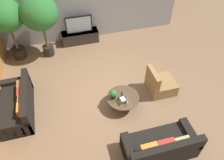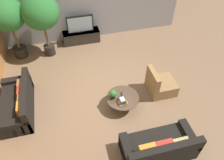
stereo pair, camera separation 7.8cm
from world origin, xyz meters
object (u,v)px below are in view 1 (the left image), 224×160
couch_near_entry (160,147)px  armchair_wicker (160,84)px  couch_by_wall (18,105)px  potted_plant_tabletop (113,94)px  coffee_table (123,100)px  potted_palm_corner (39,14)px  media_console (80,37)px  television (79,24)px  potted_palm_tall (6,18)px

couch_near_entry → armchair_wicker: armchair_wicker is taller
couch_by_wall → potted_plant_tabletop: (2.64, -0.53, 0.26)m
coffee_table → couch_near_entry: 1.70m
coffee_table → potted_palm_corner: (-1.92, 3.05, 1.39)m
media_console → potted_palm_corner: (-1.26, -0.49, 1.42)m
coffee_table → potted_palm_corner: potted_palm_corner is taller
television → potted_plant_tabletop: 3.51m
media_console → television: size_ratio=1.44×
television → armchair_wicker: bearing=-59.0°
potted_plant_tabletop → potted_palm_tall: bearing=130.7°
couch_near_entry → potted_palm_tall: (-3.40, 4.83, 1.30)m
couch_near_entry → potted_palm_tall: potted_palm_tall is taller
potted_palm_corner → potted_plant_tabletop: potted_palm_corner is taller
couch_near_entry → potted_palm_tall: 6.04m
coffee_table → potted_plant_tabletop: (-0.28, 0.05, 0.28)m
television → couch_by_wall: (-2.25, -2.95, -0.50)m
armchair_wicker → television: bearing=31.0°
media_console → potted_palm_tall: bearing=-171.3°
television → couch_by_wall: television is taller
couch_by_wall → couch_near_entry: size_ratio=1.02×
television → coffee_table: (0.66, -3.53, -0.51)m
couch_by_wall → couch_near_entry: 4.02m
coffee_table → media_console: bearing=100.6°
couch_by_wall → armchair_wicker: size_ratio=2.09×
coffee_table → couch_by_wall: 2.97m
media_console → coffee_table: size_ratio=1.53×
couch_by_wall → potted_palm_corner: bearing=158.1°
television → couch_by_wall: 3.74m
couch_near_entry → potted_palm_tall: bearing=-54.8°
television → potted_plant_tabletop: television is taller
couch_by_wall → television: bearing=142.6°
coffee_table → armchair_wicker: bearing=12.8°
coffee_table → couch_near_entry: couch_near_entry is taller
couch_by_wall → couch_near_entry: bearing=56.3°
media_console → television: bearing=-90.0°
media_console → couch_near_entry: (1.09, -5.18, 0.05)m
couch_near_entry → potted_plant_tabletop: couch_near_entry is taller
media_console → coffee_table: 3.60m
television → potted_palm_tall: 2.47m
couch_near_entry → media_console: bearing=-78.1°
media_console → armchair_wicker: bearing=-59.0°
television → couch_near_entry: 5.31m
media_console → television: (-0.00, -0.00, 0.54)m
television → potted_palm_corner: bearing=-158.9°
potted_plant_tabletop → couch_near_entry: bearing=-67.3°
television → coffee_table: 3.63m
coffee_table → potted_palm_tall: potted_palm_tall is taller
potted_plant_tabletop → media_console: bearing=96.3°
armchair_wicker → potted_palm_corner: (-3.21, 2.76, 1.39)m
media_console → couch_near_entry: couch_near_entry is taller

